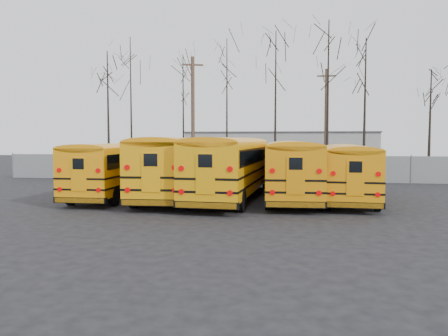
% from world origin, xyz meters
% --- Properties ---
extents(ground, '(120.00, 120.00, 0.00)m').
position_xyz_m(ground, '(0.00, 0.00, 0.00)').
color(ground, black).
rests_on(ground, ground).
extents(fence, '(40.00, 0.04, 2.00)m').
position_xyz_m(fence, '(0.00, 12.00, 1.00)').
color(fence, gray).
rests_on(fence, ground).
extents(distant_building, '(22.00, 8.00, 4.00)m').
position_xyz_m(distant_building, '(2.00, 32.00, 2.00)').
color(distant_building, '#ACADA8').
rests_on(distant_building, ground).
extents(bus_a, '(2.58, 11.00, 3.07)m').
position_xyz_m(bus_a, '(-6.38, 1.79, 1.80)').
color(bus_a, black).
rests_on(bus_a, ground).
extents(bus_b, '(3.43, 12.29, 3.40)m').
position_xyz_m(bus_b, '(-3.04, 1.78, 1.99)').
color(bus_b, black).
rests_on(bus_b, ground).
extents(bus_c, '(3.55, 12.29, 3.40)m').
position_xyz_m(bus_c, '(0.06, 1.40, 1.99)').
color(bus_c, black).
rests_on(bus_c, ground).
extents(bus_d, '(3.05, 11.53, 3.20)m').
position_xyz_m(bus_d, '(3.24, 2.02, 1.87)').
color(bus_d, black).
rests_on(bus_d, ground).
extents(bus_e, '(3.04, 10.83, 3.00)m').
position_xyz_m(bus_e, '(6.20, 2.11, 1.76)').
color(bus_e, black).
rests_on(bus_e, ground).
extents(utility_pole_left, '(1.78, 0.70, 10.27)m').
position_xyz_m(utility_pole_left, '(-5.11, 15.20, 5.28)').
color(utility_pole_left, brown).
rests_on(utility_pole_left, ground).
extents(utility_pole_right, '(1.72, 0.30, 9.69)m').
position_xyz_m(utility_pole_right, '(6.45, 19.75, 4.98)').
color(utility_pole_right, '#4E3C2C').
rests_on(utility_pole_right, ground).
extents(tree_0, '(0.26, 0.26, 11.46)m').
position_xyz_m(tree_0, '(-13.81, 17.55, 5.73)').
color(tree_0, black).
rests_on(tree_0, ground).
extents(tree_1, '(0.26, 0.26, 11.75)m').
position_xyz_m(tree_1, '(-10.06, 13.59, 5.87)').
color(tree_1, black).
rests_on(tree_1, ground).
extents(tree_2, '(0.26, 0.26, 10.58)m').
position_xyz_m(tree_2, '(-6.07, 15.62, 5.29)').
color(tree_2, black).
rests_on(tree_2, ground).
extents(tree_3, '(0.26, 0.26, 12.06)m').
position_xyz_m(tree_3, '(-2.38, 16.74, 6.03)').
color(tree_3, black).
rests_on(tree_3, ground).
extents(tree_4, '(0.26, 0.26, 12.47)m').
position_xyz_m(tree_4, '(1.91, 16.27, 6.24)').
color(tree_4, black).
rests_on(tree_4, ground).
extents(tree_5, '(0.26, 0.26, 12.95)m').
position_xyz_m(tree_5, '(6.22, 15.37, 6.47)').
color(tree_5, black).
rests_on(tree_5, ground).
extents(tree_6, '(0.26, 0.26, 11.90)m').
position_xyz_m(tree_6, '(9.54, 17.62, 5.95)').
color(tree_6, black).
rests_on(tree_6, ground).
extents(tree_7, '(0.26, 0.26, 9.16)m').
position_xyz_m(tree_7, '(14.99, 17.95, 4.58)').
color(tree_7, black).
rests_on(tree_7, ground).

